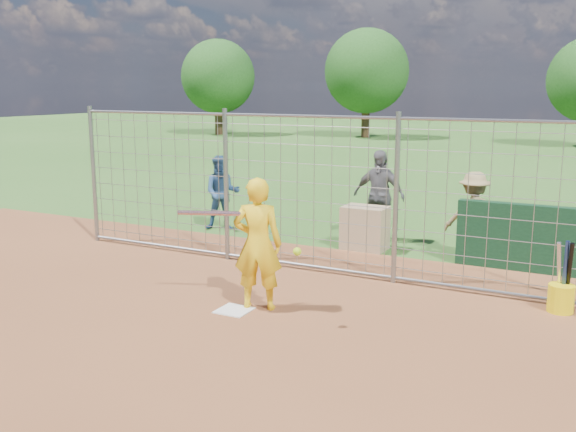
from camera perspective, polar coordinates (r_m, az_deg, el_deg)
The scene contains 12 objects.
ground at distance 8.87m, azimuth -4.12°, elevation -8.04°, with size 100.00×100.00×0.00m, color #2D591E.
infield_dirt at distance 6.70m, azimuth -18.02°, elevation -15.27°, with size 18.00×18.00×0.00m, color brown.
home_plate at distance 8.71m, azimuth -4.81°, elevation -8.36°, with size 0.43×0.43×0.02m, color silver.
dugout_wall at distance 11.05m, azimuth 21.44°, elevation -1.94°, with size 2.60×0.20×1.10m, color #11381E.
batter at distance 8.54m, azimuth -2.72°, elevation -2.50°, with size 0.65×0.43×1.80m, color yellow.
bystander_a at distance 13.46m, azimuth -5.87°, elevation 2.06°, with size 0.76×0.59×1.56m, color navy.
bystander_b at distance 12.47m, azimuth 8.06°, elevation 1.78°, with size 1.04×0.43×1.78m, color #5E5D63.
bystander_c at distance 11.63m, azimuth 16.14°, elevation 0.09°, with size 0.98×0.56×1.52m, color #947E51.
equipment_bin at distance 11.89m, azimuth 6.85°, elevation -1.06°, with size 0.80×0.55×0.80m, color tan.
equipment_in_play at distance 8.36m, azimuth -5.20°, elevation -0.52°, with size 1.83×0.39×0.41m.
bucket_with_bats at distance 9.31m, azimuth 23.12°, elevation -6.43°, with size 0.34×0.36×0.98m.
backstop_fence at distance 10.27m, azimuth 1.56°, elevation 1.93°, with size 9.08×0.08×2.60m.
Camera 1 is at (4.37, -7.14, 2.95)m, focal length 40.00 mm.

